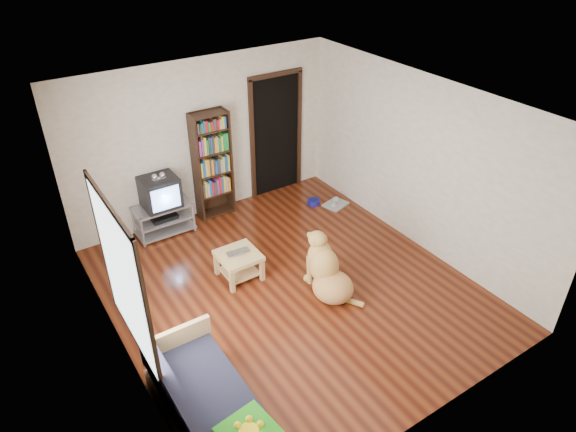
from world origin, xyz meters
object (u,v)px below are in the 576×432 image
dog (327,272)px  laptop (239,254)px  coffee_table (239,261)px  bookshelf (212,159)px  dog_bowl (314,202)px  tv_stand (164,218)px  crt_tv (159,191)px  grey_rag (336,204)px  sofa (208,411)px

dog → laptop: bearing=133.7°
coffee_table → bookshelf: bearing=73.9°
dog_bowl → dog: (-1.22, -1.99, 0.27)m
tv_stand → bookshelf: bookshelf is taller
coffee_table → dog: dog is taller
crt_tv → coffee_table: (0.45, -1.67, -0.46)m
dog_bowl → grey_rag: dog_bowl is taller
crt_tv → tv_stand: bearing=-90.0°
laptop → dog_bowl: 2.37m
dog_bowl → crt_tv: (-2.51, 0.60, 0.70)m
grey_rag → bookshelf: size_ratio=0.22×
dog_bowl → tv_stand: 2.58m
crt_tv → coffee_table: size_ratio=1.05×
dog_bowl → coffee_table: 2.34m
grey_rag → laptop: bearing=-160.1°
dog → tv_stand: bearing=116.7°
sofa → tv_stand: bearing=75.0°
laptop → sofa: size_ratio=0.18×
crt_tv → coffee_table: crt_tv is taller
tv_stand → bookshelf: 1.20m
bookshelf → dog: bookshelf is taller
tv_stand → sofa: size_ratio=0.50×
coffee_table → laptop: bearing=-90.0°
grey_rag → crt_tv: bearing=163.2°
dog_bowl → grey_rag: 0.39m
bookshelf → laptop: bearing=-105.8°
crt_tv → sofa: 3.81m
grey_rag → sofa: size_ratio=0.22×
laptop → sofa: sofa is taller
laptop → dog: 1.22m
laptop → crt_tv: (-0.45, 1.70, 0.33)m
grey_rag → sofa: bearing=-143.4°
grey_rag → tv_stand: (-2.81, 0.83, 0.25)m
laptop → tv_stand: 1.75m
dog_bowl → crt_tv: size_ratio=0.38×
grey_rag → dog: bearing=-131.1°
laptop → dog_bowl: size_ratio=1.45×
sofa → crt_tv: bearing=75.1°
dog → crt_tv: bearing=116.5°
grey_rag → coffee_table: coffee_table is taller
tv_stand → bookshelf: (0.95, 0.09, 0.73)m
tv_stand → crt_tv: 0.47m
grey_rag → tv_stand: size_ratio=0.44×
laptop → crt_tv: bearing=110.6°
grey_rag → dog: dog is taller
tv_stand → crt_tv: (0.00, 0.02, 0.47)m
tv_stand → dog: (1.29, -2.56, 0.05)m
laptop → grey_rag: size_ratio=0.80×
tv_stand → coffee_table: (0.45, -1.65, 0.01)m
dog_bowl → crt_tv: bearing=166.6°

